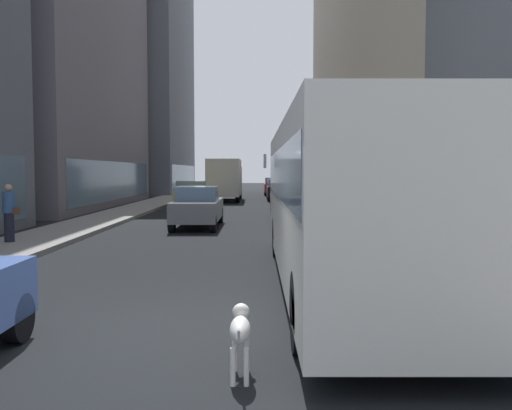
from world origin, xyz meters
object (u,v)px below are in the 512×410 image
at_px(car_black_suv, 277,190).
at_px(car_yellow_taxi, 191,194).
at_px(pedestrian_with_handbag, 8,212).
at_px(box_truck, 224,178).
at_px(traffic_light_near, 441,160).
at_px(dalmatian_dog, 239,329).
at_px(car_white_van, 290,200).
at_px(car_red_coupe, 274,186).
at_px(transit_bus, 342,193).
at_px(car_grey_wagon, 197,206).

xyz_separation_m(car_black_suv, car_yellow_taxi, (-5.60, -8.00, 0.00)).
bearing_deg(pedestrian_with_handbag, box_truck, 78.87).
bearing_deg(traffic_light_near, dalmatian_dog, -125.87).
bearing_deg(car_white_van, car_yellow_taxi, 128.70).
bearing_deg(car_yellow_taxi, traffic_light_near, -70.84).
bearing_deg(car_red_coupe, transit_bus, -90.00).
relative_size(car_red_coupe, box_truck, 0.56).
xyz_separation_m(car_yellow_taxi, box_truck, (1.60, 7.44, 0.84)).
bearing_deg(pedestrian_with_handbag, transit_bus, -30.57).
height_order(box_truck, pedestrian_with_handbag, box_truck).
distance_m(box_truck, dalmatian_dog, 35.19).
xyz_separation_m(transit_bus, dalmatian_dog, (-1.88, -4.94, -1.26)).
bearing_deg(box_truck, dalmatian_dog, -86.55).
height_order(dalmatian_dog, traffic_light_near, traffic_light_near).
distance_m(car_white_van, car_yellow_taxi, 8.96).
bearing_deg(car_red_coupe, traffic_light_near, -86.91).
distance_m(transit_bus, car_white_van, 15.76).
bearing_deg(car_white_van, transit_bus, -90.00).
relative_size(car_yellow_taxi, dalmatian_dog, 4.93).
height_order(car_grey_wagon, dalmatian_dog, car_grey_wagon).
relative_size(car_black_suv, car_grey_wagon, 0.96).
relative_size(car_red_coupe, pedestrian_with_handbag, 2.46).
bearing_deg(car_grey_wagon, car_red_coupe, 82.01).
bearing_deg(dalmatian_dog, pedestrian_with_handbag, 124.54).
relative_size(car_red_coupe, car_yellow_taxi, 0.88).
bearing_deg(car_grey_wagon, box_truck, 90.00).
bearing_deg(transit_bus, car_black_suv, 90.00).
bearing_deg(car_red_coupe, car_white_van, -90.00).
relative_size(car_white_van, car_yellow_taxi, 0.90).
xyz_separation_m(car_grey_wagon, dalmatian_dog, (2.12, -15.86, -0.31)).
distance_m(pedestrian_with_handbag, traffic_light_near, 12.05).
relative_size(car_black_suv, car_yellow_taxi, 0.95).
relative_size(car_red_coupe, traffic_light_near, 1.22).
distance_m(transit_bus, pedestrian_with_handbag, 10.37).
distance_m(box_truck, pedestrian_with_handbag, 25.39).
xyz_separation_m(transit_bus, pedestrian_with_handbag, (-8.90, 5.26, -0.76)).
bearing_deg(car_yellow_taxi, car_white_van, -51.30).
distance_m(car_yellow_taxi, pedestrian_with_handbag, 17.78).
distance_m(car_grey_wagon, pedestrian_with_handbag, 7.49).
height_order(car_grey_wagon, traffic_light_near, traffic_light_near).
height_order(transit_bus, car_grey_wagon, transit_bus).
bearing_deg(transit_bus, traffic_light_near, 15.05).
bearing_deg(car_grey_wagon, dalmatian_dog, -82.39).
distance_m(car_white_van, box_truck, 15.00).
height_order(car_white_van, box_truck, box_truck).
height_order(transit_bus, car_black_suv, transit_bus).
relative_size(box_truck, pedestrian_with_handbag, 4.44).
relative_size(dalmatian_dog, pedestrian_with_handbag, 0.57).
bearing_deg(pedestrian_with_handbag, dalmatian_dog, -55.46).
xyz_separation_m(car_black_suv, car_grey_wagon, (-4.00, -19.80, 0.00)).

